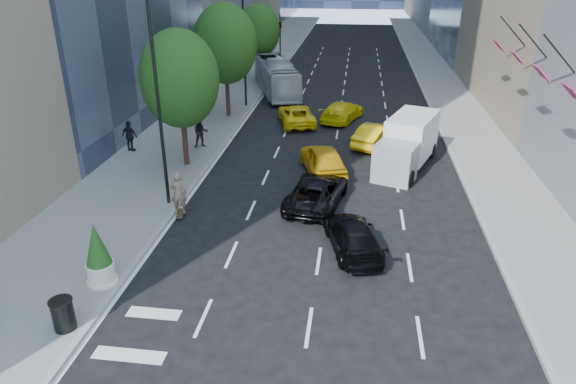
# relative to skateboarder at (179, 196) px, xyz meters

# --- Properties ---
(ground) EXTENTS (160.00, 160.00, 0.00)m
(ground) POSITION_rel_skateboarder_xyz_m (5.60, -3.00, -1.01)
(ground) COLOR black
(ground) RESTS_ON ground
(sidewalk_left) EXTENTS (6.00, 120.00, 0.15)m
(sidewalk_left) POSITION_rel_skateboarder_xyz_m (-3.40, 27.00, -0.93)
(sidewalk_left) COLOR slate
(sidewalk_left) RESTS_ON ground
(sidewalk_right) EXTENTS (4.00, 120.00, 0.15)m
(sidewalk_right) POSITION_rel_skateboarder_xyz_m (15.60, 27.00, -0.93)
(sidewalk_right) COLOR slate
(sidewalk_right) RESTS_ON ground
(lamp_near) EXTENTS (2.13, 0.22, 10.00)m
(lamp_near) POSITION_rel_skateboarder_xyz_m (-0.72, 1.00, 4.80)
(lamp_near) COLOR black
(lamp_near) RESTS_ON sidewalk_left
(lamp_far) EXTENTS (2.13, 0.22, 10.00)m
(lamp_far) POSITION_rel_skateboarder_xyz_m (-0.72, 19.00, 4.80)
(lamp_far) COLOR black
(lamp_far) RESTS_ON sidewalk_left
(tree_near) EXTENTS (4.20, 4.20, 7.46)m
(tree_near) POSITION_rel_skateboarder_xyz_m (-1.60, 6.00, 3.96)
(tree_near) COLOR black
(tree_near) RESTS_ON sidewalk_left
(tree_mid) EXTENTS (4.50, 4.50, 7.99)m
(tree_mid) POSITION_rel_skateboarder_xyz_m (-1.60, 16.00, 4.31)
(tree_mid) COLOR black
(tree_mid) RESTS_ON sidewalk_left
(tree_far) EXTENTS (3.90, 3.90, 6.92)m
(tree_far) POSITION_rel_skateboarder_xyz_m (-1.60, 29.00, 3.61)
(tree_far) COLOR black
(tree_far) RESTS_ON sidewalk_left
(traffic_signal) EXTENTS (2.48, 0.53, 5.20)m
(traffic_signal) POSITION_rel_skateboarder_xyz_m (-0.80, 37.00, 3.23)
(traffic_signal) COLOR black
(traffic_signal) RESTS_ON sidewalk_left
(facade_flags) EXTENTS (1.85, 13.30, 2.05)m
(facade_flags) POSITION_rel_skateboarder_xyz_m (16.24, 7.00, 5.18)
(facade_flags) COLOR black
(facade_flags) RESTS_ON ground
(skateboarder) EXTENTS (0.81, 0.61, 2.02)m
(skateboarder) POSITION_rel_skateboarder_xyz_m (0.00, 0.00, 0.00)
(skateboarder) COLOR #7E674F
(skateboarder) RESTS_ON ground
(black_sedan_lincoln) EXTENTS (3.09, 5.29, 1.38)m
(black_sedan_lincoln) POSITION_rel_skateboarder_xyz_m (6.10, 2.00, -0.32)
(black_sedan_lincoln) COLOR black
(black_sedan_lincoln) RESTS_ON ground
(black_sedan_mercedes) EXTENTS (2.84, 4.69, 1.27)m
(black_sedan_mercedes) POSITION_rel_skateboarder_xyz_m (7.89, -2.00, -0.37)
(black_sedan_mercedes) COLOR black
(black_sedan_mercedes) RESTS_ON ground
(taxi_a) EXTENTS (3.22, 5.09, 1.61)m
(taxi_a) POSITION_rel_skateboarder_xyz_m (6.10, 6.06, -0.20)
(taxi_a) COLOR #D3950B
(taxi_a) RESTS_ON ground
(taxi_b) EXTENTS (3.23, 4.62, 1.44)m
(taxi_b) POSITION_rel_skateboarder_xyz_m (9.12, 11.00, -0.29)
(taxi_b) COLOR yellow
(taxi_b) RESTS_ON ground
(taxi_c) EXTENTS (3.40, 5.27, 1.35)m
(taxi_c) POSITION_rel_skateboarder_xyz_m (3.60, 15.00, -0.33)
(taxi_c) COLOR yellow
(taxi_c) RESTS_ON ground
(taxi_d) EXTENTS (3.44, 5.22, 1.40)m
(taxi_d) POSITION_rel_skateboarder_xyz_m (6.80, 16.25, -0.31)
(taxi_d) COLOR yellow
(taxi_d) RESTS_ON ground
(city_bus) EXTENTS (5.52, 10.57, 2.88)m
(city_bus) POSITION_rel_skateboarder_xyz_m (0.80, 23.87, 0.43)
(city_bus) COLOR #BBBEC1
(city_bus) RESTS_ON ground
(box_truck) EXTENTS (4.02, 6.26, 2.82)m
(box_truck) POSITION_rel_skateboarder_xyz_m (10.69, 7.54, 0.43)
(box_truck) COLOR silver
(box_truck) RESTS_ON ground
(pedestrian_a) EXTENTS (1.09, 0.99, 1.84)m
(pedestrian_a) POSITION_rel_skateboarder_xyz_m (-1.60, 8.95, 0.06)
(pedestrian_a) COLOR black
(pedestrian_a) RESTS_ON sidewalk_left
(pedestrian_b) EXTENTS (1.19, 0.77, 1.89)m
(pedestrian_b) POSITION_rel_skateboarder_xyz_m (-5.60, 7.66, 0.08)
(pedestrian_b) COLOR black
(pedestrian_b) RESTS_ON sidewalk_left
(trash_can) EXTENTS (0.67, 0.67, 1.01)m
(trash_can) POSITION_rel_skateboarder_xyz_m (-1.00, -8.25, -0.35)
(trash_can) COLOR black
(trash_can) RESTS_ON sidewalk_left
(planter_shrub) EXTENTS (0.99, 0.99, 2.38)m
(planter_shrub) POSITION_rel_skateboarder_xyz_m (-1.00, -5.69, 0.27)
(planter_shrub) COLOR #EBE5C3
(planter_shrub) RESTS_ON sidewalk_left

